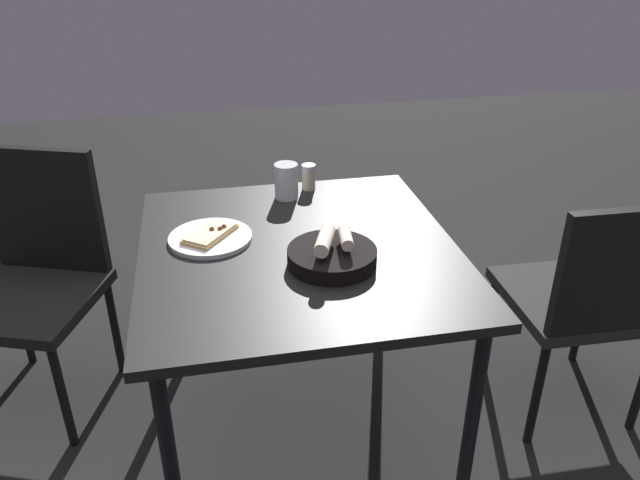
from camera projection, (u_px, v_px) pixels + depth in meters
The scene contains 8 objects.
ground at pixel (302, 427), 2.16m from camera, with size 8.00×8.00×0.00m, color black.
dining_table at pixel (299, 266), 1.85m from camera, with size 0.98×0.92×0.72m.
pizza_plate at pixel (210, 237), 1.86m from camera, with size 0.25×0.25×0.04m.
bread_basket at pixel (332, 255), 1.72m from camera, with size 0.25×0.25×0.10m.
beer_glass at pixel (286, 183), 2.11m from camera, with size 0.08×0.08×0.12m.
pepper_shaker at pixel (309, 178), 2.19m from camera, with size 0.05×0.05×0.09m.
chair_near at pixel (590, 294), 1.99m from camera, with size 0.45×0.45×0.86m.
chair_far at pixel (35, 267), 2.12m from camera, with size 0.56×0.56×0.90m.
Camera 1 is at (1.58, -0.25, 1.58)m, focal length 34.74 mm.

